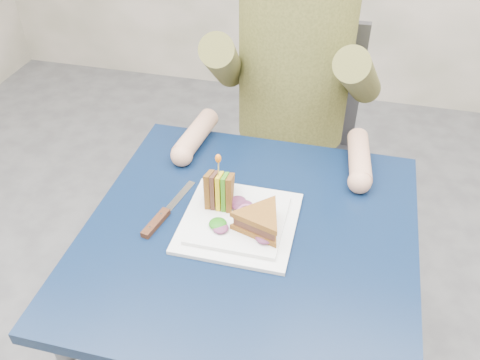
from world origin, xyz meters
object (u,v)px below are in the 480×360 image
(table, at_px, (249,255))
(fork, at_px, (190,225))
(diner, at_px, (295,50))
(sandwich_upright, at_px, (219,190))
(plate, at_px, (239,221))
(sandwich_flat, at_px, (260,221))
(chair, at_px, (293,135))
(knife, at_px, (160,218))

(table, height_order, fork, fork)
(diner, distance_m, fork, 0.64)
(diner, height_order, sandwich_upright, diner)
(plate, height_order, sandwich_flat, sandwich_flat)
(chair, distance_m, fork, 0.75)
(table, distance_m, sandwich_upright, 0.17)
(chair, relative_size, knife, 4.21)
(table, relative_size, knife, 3.40)
(diner, bearing_deg, knife, -109.42)
(diner, relative_size, sandwich_upright, 5.08)
(table, xyz_separation_m, chair, (0.00, 0.69, -0.11))
(chair, height_order, sandwich_flat, chair)
(diner, height_order, knife, diner)
(table, distance_m, plate, 0.09)
(table, height_order, plate, plate)
(chair, distance_m, knife, 0.76)
(diner, relative_size, knife, 3.38)
(table, relative_size, sandwich_flat, 4.40)
(plate, bearing_deg, sandwich_flat, -24.44)
(diner, relative_size, fork, 4.15)
(sandwich_upright, distance_m, fork, 0.11)
(knife, bearing_deg, table, 3.70)
(chair, distance_m, diner, 0.39)
(sandwich_flat, xyz_separation_m, knife, (-0.24, -0.00, -0.04))
(diner, xyz_separation_m, plate, (-0.03, -0.57, -0.18))
(chair, bearing_deg, knife, -106.53)
(sandwich_flat, height_order, sandwich_upright, sandwich_upright)
(sandwich_upright, xyz_separation_m, knife, (-0.12, -0.07, -0.05))
(diner, height_order, sandwich_flat, diner)
(plate, xyz_separation_m, sandwich_upright, (-0.06, 0.05, 0.05))
(sandwich_flat, height_order, fork, sandwich_flat)
(sandwich_flat, xyz_separation_m, sandwich_upright, (-0.11, 0.07, 0.01))
(sandwich_upright, bearing_deg, table, -35.01)
(plate, bearing_deg, sandwich_upright, 142.62)
(plate, distance_m, sandwich_flat, 0.07)
(chair, xyz_separation_m, sandwich_upright, (-0.09, -0.63, 0.24))
(diner, xyz_separation_m, knife, (-0.21, -0.60, -0.18))
(table, bearing_deg, sandwich_flat, -18.43)
(knife, bearing_deg, diner, 70.58)
(table, distance_m, knife, 0.23)
(chair, relative_size, diner, 1.25)
(table, xyz_separation_m, fork, (-0.14, -0.02, 0.08))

